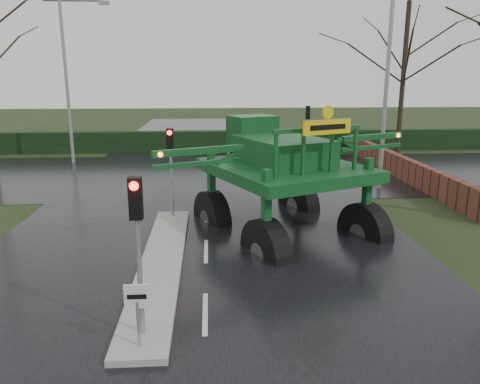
{
  "coord_description": "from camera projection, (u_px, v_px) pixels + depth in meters",
  "views": [
    {
      "loc": [
        0.16,
        -9.97,
        5.45
      ],
      "look_at": [
        1.07,
        3.74,
        2.0
      ],
      "focal_mm": 35.0,
      "sensor_mm": 36.0,
      "label": 1
    }
  ],
  "objects": [
    {
      "name": "keep_left_sign",
      "position": [
        137.0,
        305.0,
        9.17
      ],
      "size": [
        0.5,
        0.07,
        1.35
      ],
      "color": "gray",
      "rests_on": "ground"
    },
    {
      "name": "traffic_signal_near",
      "position": [
        137.0,
        223.0,
        9.27
      ],
      "size": [
        0.26,
        0.33,
        3.52
      ],
      "color": "gray",
      "rests_on": "ground"
    },
    {
      "name": "traffic_signal_mid",
      "position": [
        170.0,
        153.0,
        17.5
      ],
      "size": [
        0.26,
        0.33,
        3.52
      ],
      "color": "gray",
      "rests_on": "ground"
    },
    {
      "name": "hedge_row",
      "position": [
        207.0,
        141.0,
        34.01
      ],
      "size": [
        44.0,
        0.9,
        1.5
      ],
      "primitive_type": "cube",
      "color": "black",
      "rests_on": "ground"
    },
    {
      "name": "tree_right_far",
      "position": [
        405.0,
        58.0,
        30.53
      ],
      "size": [
        7.0,
        7.0,
        12.05
      ],
      "color": "black",
      "rests_on": "ground"
    },
    {
      "name": "street_light_right",
      "position": [
        382.0,
        63.0,
        21.64
      ],
      "size": [
        3.85,
        0.3,
        10.0
      ],
      "color": "gray",
      "rests_on": "ground"
    },
    {
      "name": "ground",
      "position": [
        205.0,
        314.0,
        10.96
      ],
      "size": [
        140.0,
        140.0,
        0.0
      ],
      "primitive_type": "plane",
      "color": "black",
      "rests_on": "ground"
    },
    {
      "name": "white_sedan",
      "position": [
        259.0,
        158.0,
        31.32
      ],
      "size": [
        4.2,
        2.52,
        1.31
      ],
      "primitive_type": "imported",
      "rotation": [
        0.0,
        0.0,
        1.88
      ],
      "color": "white",
      "rests_on": "ground"
    },
    {
      "name": "brick_wall",
      "position": [
        389.0,
        161.0,
        26.97
      ],
      "size": [
        0.4,
        20.0,
        1.2
      ],
      "primitive_type": "cube",
      "color": "#592D1E",
      "rests_on": "ground"
    },
    {
      "name": "crop_sprayer",
      "position": [
        262.0,
        169.0,
        14.23
      ],
      "size": [
        9.33,
        7.66,
        5.66
      ],
      "rotation": [
        0.0,
        0.0,
        0.42
      ],
      "color": "black",
      "rests_on": "ground"
    },
    {
      "name": "street_light_left_far",
      "position": [
        70.0,
        66.0,
        28.34
      ],
      "size": [
        3.85,
        0.3,
        10.0
      ],
      "color": "gray",
      "rests_on": "ground"
    },
    {
      "name": "road_cross",
      "position": [
        207.0,
        174.0,
        26.45
      ],
      "size": [
        80.0,
        12.0,
        0.02
      ],
      "primitive_type": "cube",
      "color": "black",
      "rests_on": "ground"
    },
    {
      "name": "traffic_signal_far",
      "position": [
        308.0,
        120.0,
        30.11
      ],
      "size": [
        0.26,
        0.33,
        3.52
      ],
      "rotation": [
        0.0,
        0.0,
        3.14
      ],
      "color": "gray",
      "rests_on": "ground"
    },
    {
      "name": "road_main",
      "position": [
        207.0,
        202.0,
        20.64
      ],
      "size": [
        14.0,
        80.0,
        0.02
      ],
      "primitive_type": "cube",
      "color": "black",
      "rests_on": "ground"
    },
    {
      "name": "median_island",
      "position": [
        162.0,
        262.0,
        13.76
      ],
      "size": [
        1.2,
        10.0,
        0.16
      ],
      "primitive_type": "cube",
      "color": "gray",
      "rests_on": "ground"
    }
  ]
}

